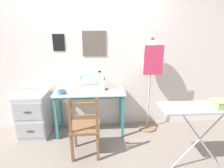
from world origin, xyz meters
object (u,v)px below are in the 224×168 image
(fabric_bowl, at_px, (62,92))
(scissors, at_px, (118,93))
(dress_form, at_px, (151,62))
(filing_cabinet, at_px, (35,114))
(sewing_machine, at_px, (93,82))
(storage_box, at_px, (223,104))
(ironing_board, at_px, (205,110))
(wooden_chair, at_px, (85,128))
(thread_spool_near_machine, at_px, (107,89))

(fabric_bowl, height_order, scissors, fabric_bowl)
(scissors, height_order, dress_form, dress_form)
(filing_cabinet, bearing_deg, dress_form, 1.48)
(sewing_machine, bearing_deg, storage_box, -34.64)
(scissors, height_order, ironing_board, ironing_board)
(fabric_bowl, relative_size, storage_box, 0.66)
(wooden_chair, height_order, filing_cabinet, wooden_chair)
(dress_form, bearing_deg, thread_spool_near_machine, -178.20)
(sewing_machine, height_order, filing_cabinet, sewing_machine)
(fabric_bowl, bearing_deg, dress_form, 6.17)
(wooden_chair, distance_m, ironing_board, 1.52)
(fabric_bowl, bearing_deg, filing_cabinet, 168.26)
(wooden_chair, distance_m, filing_cabinet, 1.07)
(scissors, xyz_separation_m, storage_box, (1.12, -0.85, 0.14))
(sewing_machine, bearing_deg, scissors, -26.07)
(scissors, bearing_deg, sewing_machine, 153.93)
(scissors, relative_size, dress_form, 0.09)
(fabric_bowl, distance_m, wooden_chair, 0.71)
(sewing_machine, relative_size, ironing_board, 0.39)
(storage_box, bearing_deg, scissors, 142.77)
(scissors, relative_size, filing_cabinet, 0.19)
(filing_cabinet, xyz_separation_m, storage_box, (2.49, -0.98, 0.53))
(storage_box, bearing_deg, filing_cabinet, 158.56)
(scissors, distance_m, wooden_chair, 0.75)
(sewing_machine, distance_m, wooden_chair, 0.81)
(dress_form, bearing_deg, sewing_machine, 179.60)
(ironing_board, bearing_deg, dress_form, 111.60)
(dress_form, height_order, ironing_board, dress_form)
(fabric_bowl, xyz_separation_m, storage_box, (1.99, -0.87, 0.11))
(sewing_machine, xyz_separation_m, dress_form, (0.94, -0.01, 0.31))
(scissors, xyz_separation_m, dress_form, (0.56, 0.18, 0.45))
(filing_cabinet, distance_m, ironing_board, 2.54)
(dress_form, bearing_deg, storage_box, -61.58)
(thread_spool_near_machine, bearing_deg, fabric_bowl, -169.42)
(sewing_machine, distance_m, storage_box, 1.82)
(wooden_chair, height_order, dress_form, dress_form)
(scissors, bearing_deg, wooden_chair, -136.68)
(fabric_bowl, relative_size, wooden_chair, 0.16)
(fabric_bowl, distance_m, storage_box, 2.18)
(dress_form, xyz_separation_m, storage_box, (0.56, -1.03, -0.31))
(ironing_board, relative_size, storage_box, 4.76)
(ironing_board, bearing_deg, scissors, 139.86)
(fabric_bowl, distance_m, scissors, 0.87)
(sewing_machine, relative_size, fabric_bowl, 2.78)
(scissors, height_order, thread_spool_near_machine, thread_spool_near_machine)
(thread_spool_near_machine, distance_m, ironing_board, 1.47)
(sewing_machine, distance_m, thread_spool_near_machine, 0.25)
(thread_spool_near_machine, xyz_separation_m, ironing_board, (1.11, -0.96, 0.03))
(dress_form, height_order, storage_box, dress_form)
(wooden_chair, bearing_deg, thread_spool_near_machine, 62.37)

